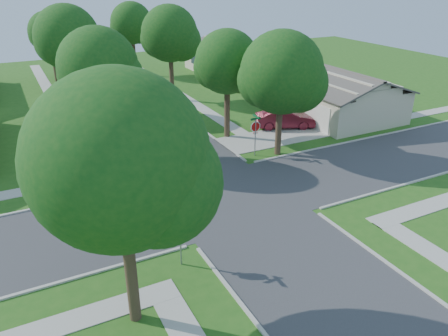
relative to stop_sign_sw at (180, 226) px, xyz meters
name	(u,v)px	position (x,y,z in m)	size (l,w,h in m)	color
ground	(226,197)	(4.70, 4.70, -2.03)	(100.00, 100.00, 0.00)	#245717
road_ns	(226,197)	(4.70, 4.70, -2.03)	(7.00, 100.00, 0.02)	#333335
sidewalk_ne	(169,87)	(10.80, 30.70, -2.01)	(1.20, 40.00, 0.04)	#9E9B91
sidewalk_nw	(54,101)	(-1.40, 30.70, -2.01)	(1.20, 40.00, 0.04)	#9E9B91
driveway	(274,137)	(12.60, 11.80, -2.01)	(8.80, 3.60, 0.05)	#9E9B91
stop_sign_sw	(180,226)	(0.00, 0.00, 0.00)	(1.05, 0.80, 2.98)	gray
stop_sign_ne	(255,128)	(9.40, 9.40, 0.00)	(1.05, 0.80, 2.98)	gray
tree_e_near	(228,65)	(9.45, 13.71, 3.61)	(4.97, 4.80, 8.28)	#38281C
tree_e_mid	(170,36)	(9.46, 25.71, 4.22)	(5.59, 5.40, 9.21)	#38281C
tree_e_far	(132,25)	(9.45, 38.71, 3.95)	(5.17, 5.00, 8.72)	#38281C
tree_w_near	(99,71)	(0.06, 13.71, 4.08)	(5.38, 5.20, 8.97)	#38281C
tree_w_mid	(68,40)	(0.06, 25.71, 4.46)	(5.80, 5.60, 9.56)	#38281C
tree_w_far	(50,34)	(0.05, 38.71, 3.48)	(4.76, 4.60, 8.04)	#38281C
tree_sw_corner	(121,168)	(-2.74, -2.29, 4.23)	(6.21, 6.00, 9.55)	#38281C
tree_ne_corner	(282,76)	(11.06, 8.91, 3.56)	(5.80, 5.60, 8.66)	#38281C
house_ne_near	(326,95)	(20.69, 15.70, -0.51)	(8.42, 13.60, 4.23)	beige
house_ne_far	(234,62)	(20.69, 33.70, -0.51)	(8.42, 13.60, 4.23)	beige
car_driveway	(285,118)	(14.69, 13.40, -1.23)	(1.69, 4.85, 1.60)	#5C131F
car_curb_east	(114,76)	(5.90, 35.61, -1.27)	(1.78, 4.44, 1.51)	black
car_curb_west	(66,71)	(1.50, 41.61, -1.34)	(1.93, 4.74, 1.38)	black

